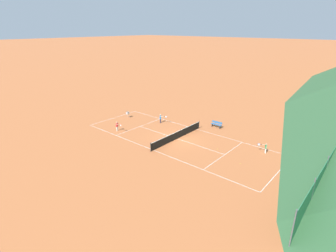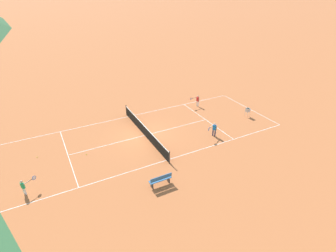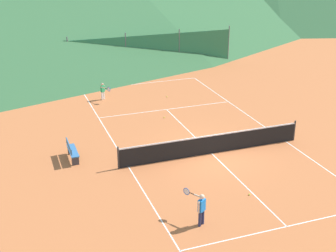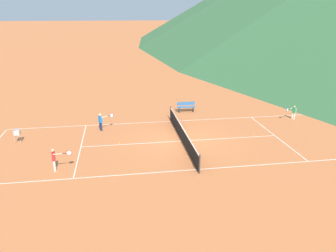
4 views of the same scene
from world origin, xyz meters
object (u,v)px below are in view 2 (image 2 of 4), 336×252
object	(u,v)px
tennis_ball_far_corner	(186,126)
tennis_net	(144,130)
player_near_service	(214,129)
player_near_baseline	(24,186)
ball_hopper	(248,110)
tennis_ball_alley_left	(37,157)
tennis_ball_alley_right	(86,154)
courtside_bench	(160,180)
player_far_baseline	(197,100)

from	to	relation	value
tennis_ball_far_corner	tennis_net	bearing A→B (deg)	87.20
tennis_net	player_near_service	world-z (taller)	player_near_service
player_near_baseline	ball_hopper	distance (m)	19.90
tennis_ball_alley_left	tennis_ball_alley_right	world-z (taller)	same
courtside_bench	player_near_baseline	bearing A→B (deg)	67.65
tennis_ball_alley_left	ball_hopper	xyz separation A→B (m)	(-2.13, -18.93, 0.62)
tennis_ball_far_corner	courtside_bench	world-z (taller)	courtside_bench
player_far_baseline	courtside_bench	xyz separation A→B (m)	(-9.37, 9.00, -0.27)
courtside_bench	tennis_ball_alley_left	bearing A→B (deg)	44.12
tennis_net	courtside_bench	size ratio (longest dim) A/B	6.12
ball_hopper	courtside_bench	world-z (taller)	ball_hopper
tennis_ball_far_corner	courtside_bench	distance (m)	8.35
player_far_baseline	tennis_ball_alley_right	distance (m)	13.06
player_far_baseline	tennis_net	bearing A→B (deg)	112.23
player_near_baseline	ball_hopper	bearing A→B (deg)	-84.82
tennis_net	tennis_ball_far_corner	distance (m)	4.06
player_near_baseline	tennis_net	bearing A→B (deg)	-71.57
tennis_ball_alley_left	ball_hopper	world-z (taller)	ball_hopper
player_near_baseline	tennis_ball_alley_right	distance (m)	5.01
tennis_ball_far_corner	tennis_ball_alley_right	world-z (taller)	same
tennis_net	player_far_baseline	size ratio (longest dim) A/B	7.41
player_near_service	tennis_ball_alley_left	bearing A→B (deg)	75.13
tennis_ball_far_corner	ball_hopper	size ratio (longest dim) A/B	0.07
player_near_service	tennis_ball_alley_right	distance (m)	10.62
tennis_net	player_far_baseline	xyz separation A→B (m)	(3.02, -7.40, 0.22)
tennis_ball_alley_left	ball_hopper	size ratio (longest dim) A/B	0.07
courtside_bench	player_far_baseline	bearing A→B (deg)	-43.86
tennis_ball_far_corner	tennis_ball_alley_right	xyz separation A→B (m)	(-0.40, 9.16, 0.00)
tennis_net	tennis_ball_alley_left	bearing A→B (deg)	84.71
player_near_service	tennis_ball_far_corner	xyz separation A→B (m)	(2.66, 1.19, -0.70)
player_near_baseline	tennis_ball_alley_right	world-z (taller)	player_near_baseline
tennis_ball_far_corner	courtside_bench	size ratio (longest dim) A/B	0.04
tennis_ball_alley_right	courtside_bench	distance (m)	6.76
player_near_service	tennis_ball_far_corner	world-z (taller)	player_near_service
player_near_baseline	courtside_bench	distance (m)	8.44
tennis_ball_far_corner	courtside_bench	xyz separation A→B (m)	(-6.15, 5.63, 0.42)
player_near_service	tennis_ball_alley_left	world-z (taller)	player_near_service
player_near_baseline	courtside_bench	world-z (taller)	player_near_baseline
tennis_ball_far_corner	tennis_ball_alley_left	xyz separation A→B (m)	(0.99, 12.55, 0.00)
tennis_ball_alley_left	player_far_baseline	bearing A→B (deg)	-82.01
courtside_bench	tennis_net	bearing A→B (deg)	-14.19
player_near_service	tennis_ball_far_corner	bearing A→B (deg)	24.06
player_near_service	player_near_baseline	world-z (taller)	player_near_service
tennis_ball_alley_right	tennis_net	bearing A→B (deg)	-83.41
player_near_baseline	player_far_baseline	distance (m)	17.90
tennis_net	courtside_bench	bearing A→B (deg)	165.81
player_near_baseline	tennis_ball_far_corner	xyz separation A→B (m)	(2.94, -13.44, -0.61)
player_near_service	courtside_bench	size ratio (longest dim) A/B	0.84
player_near_baseline	ball_hopper	xyz separation A→B (m)	(1.80, -19.82, 0.02)
tennis_ball_alley_right	ball_hopper	distance (m)	15.58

